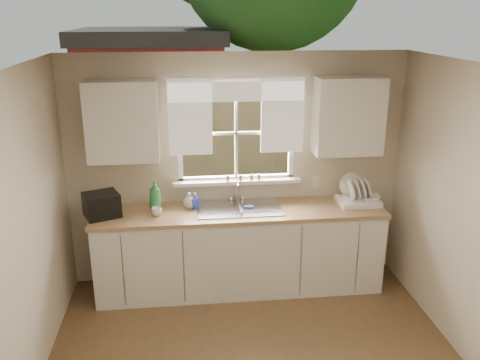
{
  "coord_description": "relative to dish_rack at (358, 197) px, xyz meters",
  "views": [
    {
      "loc": [
        -0.55,
        -3.21,
        2.89
      ],
      "look_at": [
        0.0,
        1.65,
        1.25
      ],
      "focal_mm": 38.0,
      "sensor_mm": 36.0,
      "label": 1
    }
  ],
  "objects": [
    {
      "name": "base_cabinets",
      "position": [
        -1.28,
        -0.04,
        -0.55
      ],
      "size": [
        3.0,
        0.62,
        0.87
      ],
      "primitive_type": "cube",
      "color": "silver",
      "rests_on": "ground"
    },
    {
      "name": "room_walls",
      "position": [
        -1.28,
        -1.79,
        0.25
      ],
      "size": [
        3.62,
        4.02,
        2.5
      ],
      "color": "beige",
      "rests_on": "ground"
    },
    {
      "name": "saucer",
      "position": [
        -2.63,
        -0.04,
        -0.07
      ],
      "size": [
        0.2,
        0.2,
        0.01
      ],
      "primitive_type": "cylinder",
      "color": "white",
      "rests_on": "countertop"
    },
    {
      "name": "sill_jars",
      "position": [
        -1.2,
        0.22,
        0.2
      ],
      "size": [
        0.38,
        0.04,
        0.06
      ],
      "color": "brown",
      "rests_on": "window"
    },
    {
      "name": "dish_rack",
      "position": [
        0.0,
        0.0,
        0.0
      ],
      "size": [
        0.44,
        0.34,
        0.31
      ],
      "color": "white",
      "rests_on": "countertop"
    },
    {
      "name": "upper_cabinet_right",
      "position": [
        -0.13,
        0.1,
        0.87
      ],
      "size": [
        0.7,
        0.33,
        0.8
      ],
      "primitive_type": "cube",
      "color": "silver",
      "rests_on": "room_walls"
    },
    {
      "name": "countertop",
      "position": [
        -1.28,
        -0.04,
        -0.09
      ],
      "size": [
        3.04,
        0.65,
        0.04
      ],
      "primitive_type": "cube",
      "color": "#A47D52",
      "rests_on": "base_cabinets"
    },
    {
      "name": "upper_cabinet_left",
      "position": [
        -2.43,
        0.1,
        0.87
      ],
      "size": [
        0.7,
        0.33,
        0.8
      ],
      "primitive_type": "cube",
      "color": "silver",
      "rests_on": "room_walls"
    },
    {
      "name": "bowl",
      "position": [
        0.12,
        -0.05,
        0.01
      ],
      "size": [
        0.24,
        0.24,
        0.05
      ],
      "primitive_type": "imported",
      "rotation": [
        0.0,
        0.0,
        -0.25
      ],
      "color": "white",
      "rests_on": "dish_rack"
    },
    {
      "name": "curtains",
      "position": [
        -1.28,
        0.23,
        0.95
      ],
      "size": [
        1.5,
        0.03,
        0.81
      ],
      "color": "white",
      "rests_on": "room_walls"
    },
    {
      "name": "cup",
      "position": [
        -2.14,
        -0.1,
        -0.03
      ],
      "size": [
        0.14,
        0.14,
        0.09
      ],
      "primitive_type": "imported",
      "rotation": [
        0.0,
        0.0,
        -0.29
      ],
      "color": "beige",
      "rests_on": "countertop"
    },
    {
      "name": "black_appliance",
      "position": [
        -2.68,
        -0.05,
        0.05
      ],
      "size": [
        0.42,
        0.39,
        0.24
      ],
      "primitive_type": "cube",
      "rotation": [
        0.0,
        0.0,
        0.4
      ],
      "color": "black",
      "rests_on": "countertop"
    },
    {
      "name": "soap_bottle_c",
      "position": [
        -1.8,
        0.08,
        0.01
      ],
      "size": [
        0.17,
        0.17,
        0.17
      ],
      "primitive_type": "imported",
      "rotation": [
        0.0,
        0.0,
        0.32
      ],
      "color": "beige",
      "rests_on": "countertop"
    },
    {
      "name": "window",
      "position": [
        -1.28,
        0.28,
        0.5
      ],
      "size": [
        1.38,
        0.16,
        1.06
      ],
      "color": "white",
      "rests_on": "room_walls"
    },
    {
      "name": "soap_bottle_b",
      "position": [
        -1.74,
        0.06,
        0.01
      ],
      "size": [
        0.09,
        0.09,
        0.17
      ],
      "primitive_type": "imported",
      "rotation": [
        0.0,
        0.0,
        0.23
      ],
      "color": "#2E41AE",
      "rests_on": "countertop"
    },
    {
      "name": "ceiling",
      "position": [
        -1.28,
        -1.72,
        1.52
      ],
      "size": [
        3.6,
        4.0,
        0.02
      ],
      "primitive_type": "cube",
      "color": "silver",
      "rests_on": "room_walls"
    },
    {
      "name": "sink",
      "position": [
        -1.28,
        -0.01,
        -0.15
      ],
      "size": [
        0.88,
        0.52,
        0.4
      ],
      "color": "#B7B7BC",
      "rests_on": "countertop"
    },
    {
      "name": "soap_bottle_a",
      "position": [
        -2.15,
        0.06,
        0.09
      ],
      "size": [
        0.14,
        0.14,
        0.32
      ],
      "primitive_type": "imported",
      "rotation": [
        0.0,
        0.0,
        0.15
      ],
      "color": "#2A8240",
      "rests_on": "countertop"
    },
    {
      "name": "wall_outlet",
      "position": [
        -0.4,
        0.26,
        0.1
      ],
      "size": [
        0.08,
        0.01,
        0.12
      ],
      "primitive_type": "cube",
      "color": "beige",
      "rests_on": "room_walls"
    }
  ]
}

